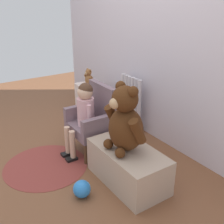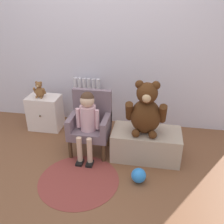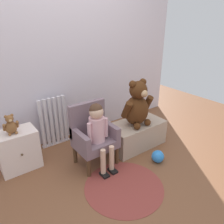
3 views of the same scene
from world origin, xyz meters
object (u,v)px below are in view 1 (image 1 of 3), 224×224
Objects in this scene: small_dresser at (92,102)px; toy_ball at (82,189)px; child_armchair at (94,119)px; large_teddy_bear at (125,122)px; child_figure at (83,109)px; floor_rug at (46,166)px; low_bench at (128,166)px; radiator at (131,104)px; small_teddy_bear at (89,78)px.

small_dresser is 1.57m from toy_ball.
child_armchair is 1.23× the size of large_teddy_bear.
child_figure is 0.94× the size of floor_rug.
child_armchair is 0.95× the size of low_bench.
low_bench is (0.83, -0.66, -0.16)m from radiator.
low_bench reaches higher than toy_ball.
small_dresser is 1.21m from floor_rug.
radiator is 1.37m from toy_ball.
small_dresser is 0.92m from child_figure.
child_armchair is 0.66m from low_bench.
floor_rug is at bearing -88.78° from child_figure.
child_armchair is at bearing 142.00° from toy_ball.
toy_ball is (0.58, 0.09, 0.07)m from floor_rug.
child_armchair is (0.20, -0.62, 0.03)m from radiator.
small_dresser is 1.42m from low_bench.
radiator is 1.07m from low_bench.
child_armchair is 0.80m from toy_ball.
toy_ball is (1.31, -0.85, -0.15)m from small_dresser.
floor_rug is at bearing -140.19° from low_bench.
child_armchair is at bearing 90.97° from floor_rug.
small_dresser is 0.60× the size of child_figure.
large_teddy_bear is 1.42m from small_teddy_bear.
small_teddy_bear reaches higher than floor_rug.
floor_rug is at bearing -50.35° from small_teddy_bear.
radiator is 0.82× the size of floor_rug.
large_teddy_bear reaches higher than child_figure.
toy_ball is at bearing -38.00° from child_armchair.
child_figure is at bearing 149.38° from toy_ball.
child_armchair is 0.89× the size of floor_rug.
small_teddy_bear is at bearing 153.80° from child_armchair.
small_teddy_bear is 1.47× the size of toy_ball.
small_dresser is 0.79× the size of large_teddy_bear.
small_dresser is 0.32m from small_teddy_bear.
small_dresser reaches higher than low_bench.
floor_rug is 5.47× the size of toy_ball.
large_teddy_bear is 3.96× the size of toy_ball.
floor_rug is at bearing -140.31° from large_teddy_bear.
large_teddy_bear is (1.33, -0.44, 0.35)m from small_dresser.
child_figure reaches higher than floor_rug.
child_armchair is 0.86m from small_teddy_bear.
large_teddy_bear is at bearing 87.39° from toy_ball.
small_dresser is at bearing 162.68° from low_bench.
large_teddy_bear reaches higher than toy_ball.
large_teddy_bear is at bearing -4.85° from child_armchair.
small_dresser is 0.61× the size of low_bench.
small_teddy_bear is 1.64m from toy_ball.
low_bench is at bearing -17.32° from small_dresser.
small_dresser is 3.11× the size of toy_ball.
child_figure is at bearing -74.51° from radiator.
large_teddy_bear is (0.61, 0.06, 0.08)m from child_figure.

